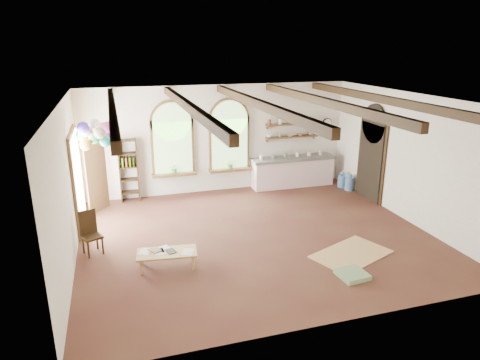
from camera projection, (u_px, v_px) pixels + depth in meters
name	position (u px, v px, depth m)	size (l,w,h in m)	color
floor	(256.00, 236.00, 10.08)	(8.00, 8.00, 0.00)	#533222
ceiling_beams	(258.00, 104.00, 9.14)	(6.20, 6.80, 0.18)	#352211
window_left	(173.00, 141.00, 12.33)	(1.30, 0.28, 2.20)	brown
window_right	(229.00, 138.00, 12.79)	(1.30, 0.28, 2.20)	brown
left_doorway	(77.00, 182.00, 10.29)	(0.10, 1.90, 2.50)	brown
right_doorway	(370.00, 162.00, 12.20)	(0.10, 1.30, 2.40)	black
kitchen_counter	(293.00, 171.00, 13.49)	(2.68, 0.62, 0.94)	white
wall_shelf_lower	(292.00, 137.00, 13.33)	(1.70, 0.24, 0.04)	brown
wall_shelf_upper	(292.00, 124.00, 13.20)	(1.70, 0.24, 0.04)	brown
wall_clock	(327.00, 123.00, 13.63)	(0.32, 0.32, 0.04)	black
bookshelf	(129.00, 170.00, 12.10)	(0.53, 0.32, 1.80)	#352211
coffee_table	(167.00, 254.00, 8.58)	(1.25, 0.69, 0.34)	tan
side_chair	(92.00, 242.00, 9.15)	(0.49, 0.49, 0.96)	#352211
floor_mat	(351.00, 254.00, 9.19)	(1.67, 1.03, 0.02)	tan
floor_cushion	(352.00, 274.00, 8.30)	(0.53, 0.53, 0.09)	gray
water_jug_a	(342.00, 180.00, 13.44)	(0.27, 0.27, 0.52)	#507AAC
water_jug_b	(349.00, 183.00, 13.16)	(0.28, 0.28, 0.54)	#507AAC
balloon_cluster	(96.00, 134.00, 9.82)	(0.86, 0.91, 1.16)	silver
table_book	(151.00, 252.00, 8.55)	(0.18, 0.26, 0.02)	olive
tablet	(171.00, 251.00, 8.59)	(0.17, 0.24, 0.01)	black
potted_plant_left	(174.00, 168.00, 12.47)	(0.27, 0.23, 0.30)	#598C4C
potted_plant_right	(230.00, 164.00, 12.94)	(0.27, 0.23, 0.30)	#598C4C
shelf_cup_a	(269.00, 136.00, 13.10)	(0.12, 0.10, 0.10)	white
shelf_cup_b	(280.00, 135.00, 13.20)	(0.10, 0.10, 0.09)	beige
shelf_bowl_a	(290.00, 135.00, 13.30)	(0.22, 0.22, 0.05)	beige
shelf_bowl_b	(300.00, 135.00, 13.39)	(0.20, 0.20, 0.06)	#8C664C
shelf_vase	(311.00, 132.00, 13.47)	(0.18, 0.18, 0.19)	slate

